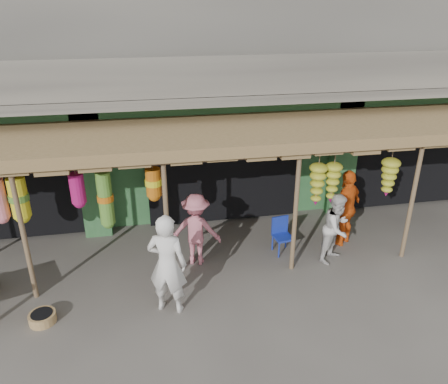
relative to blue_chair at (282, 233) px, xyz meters
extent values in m
plane|color=#514C47|center=(-0.99, -0.50, -0.45)|extent=(80.00, 80.00, 0.00)
cube|color=gray|center=(-0.99, 4.50, 4.55)|extent=(16.00, 6.00, 4.00)
cube|color=#2D6033|center=(-0.99, 4.65, 1.05)|extent=(16.00, 5.70, 3.00)
cube|color=gray|center=(-0.99, 1.15, 2.75)|extent=(16.00, 0.90, 0.22)
cube|color=gray|center=(-0.99, 0.75, 3.25)|extent=(16.00, 0.10, 0.80)
cube|color=#2D6033|center=(-0.99, 1.55, 2.40)|extent=(16.00, 0.35, 0.35)
cube|color=black|center=(-5.99, 2.50, 0.90)|extent=(3.60, 2.00, 2.50)
cube|color=black|center=(-0.99, 2.50, 0.90)|extent=(3.60, 2.00, 2.50)
cube|color=black|center=(4.01, 2.50, 0.90)|extent=(3.60, 2.00, 2.50)
cube|color=#2D6033|center=(-3.99, 1.55, 1.05)|extent=(0.60, 0.35, 3.00)
cube|color=#2D6033|center=(2.01, 1.55, 1.05)|extent=(0.60, 0.35, 3.00)
cylinder|color=brown|center=(-4.99, -0.70, 0.85)|extent=(0.09, 0.09, 2.60)
cylinder|color=brown|center=(-2.49, -0.70, 0.85)|extent=(0.09, 0.09, 2.60)
cylinder|color=brown|center=(0.01, -0.70, 0.85)|extent=(0.09, 0.09, 2.60)
cylinder|color=brown|center=(2.51, -0.70, 0.85)|extent=(0.09, 0.09, 2.60)
cylinder|color=brown|center=(-1.24, -0.70, 2.05)|extent=(12.90, 0.08, 0.08)
cylinder|color=brown|center=(-3.99, -0.30, 1.90)|extent=(5.50, 0.06, 0.06)
cube|color=brown|center=(-0.99, 0.40, 2.23)|extent=(14.00, 2.70, 0.22)
cylinder|color=#182C9E|center=(-0.13, -0.26, -0.27)|extent=(0.03, 0.03, 0.36)
cylinder|color=#182C9E|center=(0.20, -0.21, -0.27)|extent=(0.03, 0.03, 0.36)
cylinder|color=#182C9E|center=(-0.17, 0.06, -0.27)|extent=(0.03, 0.03, 0.36)
cylinder|color=#182C9E|center=(0.15, 0.11, -0.27)|extent=(0.03, 0.03, 0.36)
cube|color=#182C9E|center=(0.01, -0.07, -0.07)|extent=(0.43, 0.43, 0.05)
cube|color=#182C9E|center=(-0.02, 0.11, 0.15)|extent=(0.38, 0.09, 0.41)
cylinder|color=olive|center=(-4.74, -1.47, -0.36)|extent=(0.49, 0.49, 0.18)
imported|color=silver|center=(-2.56, -1.52, 0.50)|extent=(0.80, 0.67, 1.89)
imported|color=beige|center=(1.01, -0.53, 0.31)|extent=(0.93, 0.90, 1.52)
imported|color=orange|center=(1.49, 0.09, 0.43)|extent=(1.09, 0.96, 1.76)
imported|color=#C66979|center=(-1.88, -0.10, 0.33)|extent=(1.14, 0.87, 1.56)
camera|label=1|loc=(-2.78, -7.91, 4.69)|focal=35.00mm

